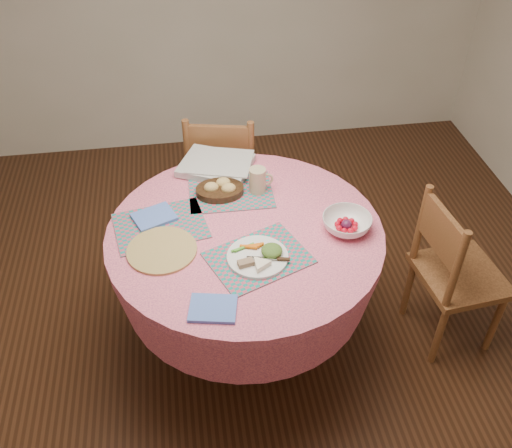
{
  "coord_description": "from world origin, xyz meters",
  "views": [
    {
      "loc": [
        -0.24,
        -1.91,
        2.4
      ],
      "look_at": [
        0.05,
        0.0,
        0.78
      ],
      "focal_mm": 40.0,
      "sensor_mm": 36.0,
      "label": 1
    }
  ],
  "objects_px": {
    "chair_right": "(453,271)",
    "fruit_bowl": "(347,224)",
    "latte_mug": "(258,180)",
    "chair_back": "(223,175)",
    "dinner_plate": "(260,256)",
    "dining_table": "(245,262)",
    "wicker_trivet": "(162,250)",
    "bread_bowl": "(220,189)"
  },
  "relations": [
    {
      "from": "chair_right",
      "to": "fruit_bowl",
      "type": "distance_m",
      "value": 0.64
    },
    {
      "from": "dinner_plate",
      "to": "fruit_bowl",
      "type": "relative_size",
      "value": 0.92
    },
    {
      "from": "fruit_bowl",
      "to": "bread_bowl",
      "type": "bearing_deg",
      "value": 147.14
    },
    {
      "from": "latte_mug",
      "to": "chair_right",
      "type": "bearing_deg",
      "value": -23.16
    },
    {
      "from": "wicker_trivet",
      "to": "dinner_plate",
      "type": "distance_m",
      "value": 0.42
    },
    {
      "from": "chair_back",
      "to": "bread_bowl",
      "type": "height_order",
      "value": "chair_back"
    },
    {
      "from": "chair_back",
      "to": "wicker_trivet",
      "type": "bearing_deg",
      "value": 81.16
    },
    {
      "from": "latte_mug",
      "to": "wicker_trivet",
      "type": "bearing_deg",
      "value": -142.8
    },
    {
      "from": "wicker_trivet",
      "to": "dinner_plate",
      "type": "xyz_separation_m",
      "value": [
        0.4,
        -0.12,
        0.02
      ]
    },
    {
      "from": "dining_table",
      "to": "latte_mug",
      "type": "distance_m",
      "value": 0.39
    },
    {
      "from": "dinner_plate",
      "to": "bread_bowl",
      "type": "height_order",
      "value": "bread_bowl"
    },
    {
      "from": "bread_bowl",
      "to": "fruit_bowl",
      "type": "bearing_deg",
      "value": -32.86
    },
    {
      "from": "chair_back",
      "to": "bread_bowl",
      "type": "distance_m",
      "value": 0.63
    },
    {
      "from": "dinner_plate",
      "to": "chair_right",
      "type": "bearing_deg",
      "value": 5.25
    },
    {
      "from": "chair_right",
      "to": "wicker_trivet",
      "type": "bearing_deg",
      "value": 82.81
    },
    {
      "from": "fruit_bowl",
      "to": "wicker_trivet",
      "type": "bearing_deg",
      "value": -178.45
    },
    {
      "from": "chair_back",
      "to": "dinner_plate",
      "type": "height_order",
      "value": "chair_back"
    },
    {
      "from": "bread_bowl",
      "to": "latte_mug",
      "type": "distance_m",
      "value": 0.19
    },
    {
      "from": "dining_table",
      "to": "bread_bowl",
      "type": "height_order",
      "value": "bread_bowl"
    },
    {
      "from": "chair_right",
      "to": "bread_bowl",
      "type": "relative_size",
      "value": 3.78
    },
    {
      "from": "dining_table",
      "to": "wicker_trivet",
      "type": "distance_m",
      "value": 0.43
    },
    {
      "from": "chair_right",
      "to": "chair_back",
      "type": "distance_m",
      "value": 1.38
    },
    {
      "from": "latte_mug",
      "to": "fruit_bowl",
      "type": "height_order",
      "value": "latte_mug"
    },
    {
      "from": "fruit_bowl",
      "to": "dining_table",
      "type": "bearing_deg",
      "value": 172.27
    },
    {
      "from": "dinner_plate",
      "to": "bread_bowl",
      "type": "relative_size",
      "value": 1.12
    },
    {
      "from": "dinner_plate",
      "to": "fruit_bowl",
      "type": "distance_m",
      "value": 0.43
    },
    {
      "from": "wicker_trivet",
      "to": "bread_bowl",
      "type": "relative_size",
      "value": 1.3
    },
    {
      "from": "dining_table",
      "to": "wicker_trivet",
      "type": "height_order",
      "value": "wicker_trivet"
    },
    {
      "from": "bread_bowl",
      "to": "latte_mug",
      "type": "relative_size",
      "value": 1.85
    },
    {
      "from": "chair_back",
      "to": "wicker_trivet",
      "type": "xyz_separation_m",
      "value": [
        -0.35,
        -0.91,
        0.28
      ]
    },
    {
      "from": "dinner_plate",
      "to": "chair_back",
      "type": "bearing_deg",
      "value": 92.97
    },
    {
      "from": "chair_right",
      "to": "wicker_trivet",
      "type": "height_order",
      "value": "chair_right"
    },
    {
      "from": "chair_back",
      "to": "fruit_bowl",
      "type": "bearing_deg",
      "value": 129.77
    },
    {
      "from": "latte_mug",
      "to": "fruit_bowl",
      "type": "bearing_deg",
      "value": -44.08
    },
    {
      "from": "dining_table",
      "to": "bread_bowl",
      "type": "relative_size",
      "value": 5.39
    },
    {
      "from": "dining_table",
      "to": "chair_right",
      "type": "relative_size",
      "value": 1.43
    },
    {
      "from": "chair_right",
      "to": "dining_table",
      "type": "bearing_deg",
      "value": 77.67
    },
    {
      "from": "dinner_plate",
      "to": "latte_mug",
      "type": "distance_m",
      "value": 0.48
    },
    {
      "from": "chair_back",
      "to": "fruit_bowl",
      "type": "relative_size",
      "value": 3.22
    },
    {
      "from": "latte_mug",
      "to": "fruit_bowl",
      "type": "distance_m",
      "value": 0.48
    },
    {
      "from": "latte_mug",
      "to": "chair_back",
      "type": "bearing_deg",
      "value": 102.17
    },
    {
      "from": "dining_table",
      "to": "dinner_plate",
      "type": "bearing_deg",
      "value": -79.96
    }
  ]
}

